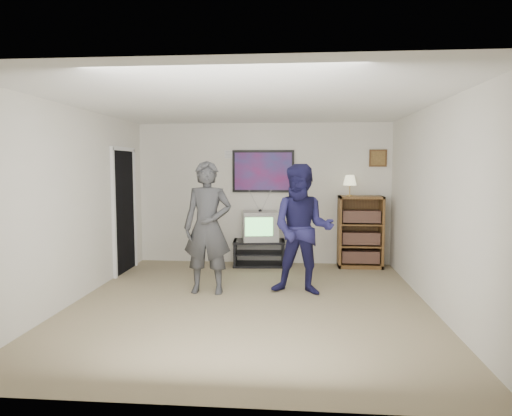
# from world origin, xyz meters

# --- Properties ---
(room_shell) EXTENTS (4.51, 5.00, 2.51)m
(room_shell) POSITION_xyz_m (0.00, 0.35, 1.25)
(room_shell) COLOR #77654B
(room_shell) RESTS_ON ground
(media_stand) EXTENTS (0.93, 0.56, 0.45)m
(media_stand) POSITION_xyz_m (-0.05, 2.23, 0.22)
(media_stand) COLOR black
(media_stand) RESTS_ON room_shell
(crt_television) EXTENTS (0.68, 0.60, 0.51)m
(crt_television) POSITION_xyz_m (-0.03, 2.23, 0.70)
(crt_television) COLOR #9A9995
(crt_television) RESTS_ON media_stand
(bookshelf) EXTENTS (0.75, 0.43, 1.23)m
(bookshelf) POSITION_xyz_m (1.69, 2.28, 0.62)
(bookshelf) COLOR #553219
(bookshelf) RESTS_ON room_shell
(table_lamp) EXTENTS (0.23, 0.23, 0.36)m
(table_lamp) POSITION_xyz_m (1.50, 2.26, 1.41)
(table_lamp) COLOR #FFFAC1
(table_lamp) RESTS_ON bookshelf
(person_tall) EXTENTS (0.68, 0.46, 1.82)m
(person_tall) POSITION_xyz_m (-0.62, 0.47, 0.91)
(person_tall) COLOR #333336
(person_tall) RESTS_ON room_shell
(person_short) EXTENTS (0.95, 0.79, 1.78)m
(person_short) POSITION_xyz_m (0.67, 0.53, 0.89)
(person_short) COLOR #1A1844
(person_short) RESTS_ON room_shell
(controller_left) EXTENTS (0.08, 0.13, 0.04)m
(controller_left) POSITION_xyz_m (-0.67, 0.68, 1.11)
(controller_left) COLOR white
(controller_left) RESTS_ON person_tall
(controller_right) EXTENTS (0.08, 0.13, 0.04)m
(controller_right) POSITION_xyz_m (0.72, 0.76, 1.03)
(controller_right) COLOR white
(controller_right) RESTS_ON person_short
(poster) EXTENTS (1.10, 0.03, 0.75)m
(poster) POSITION_xyz_m (0.00, 2.48, 1.65)
(poster) COLOR black
(poster) RESTS_ON room_shell
(air_vent) EXTENTS (0.28, 0.02, 0.14)m
(air_vent) POSITION_xyz_m (-0.55, 2.48, 1.95)
(air_vent) COLOR white
(air_vent) RESTS_ON room_shell
(small_picture) EXTENTS (0.30, 0.03, 0.30)m
(small_picture) POSITION_xyz_m (2.00, 2.48, 1.88)
(small_picture) COLOR #4B2A17
(small_picture) RESTS_ON room_shell
(doorway) EXTENTS (0.03, 0.85, 2.00)m
(doorway) POSITION_xyz_m (-2.23, 1.60, 1.00)
(doorway) COLOR black
(doorway) RESTS_ON room_shell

